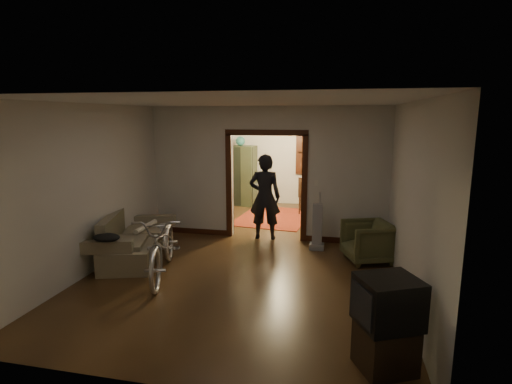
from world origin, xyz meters
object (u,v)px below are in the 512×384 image
(person, at_px, (265,197))
(bicycle, at_px, (163,244))
(locker, at_px, (241,176))
(sofa, at_px, (133,236))
(desk, at_px, (319,197))
(armchair, at_px, (368,242))

(person, bearing_deg, bicycle, 56.78)
(bicycle, distance_m, locker, 5.45)
(sofa, xyz_separation_m, bicycle, (0.89, -0.62, 0.10))
(locker, height_order, desk, locker)
(bicycle, bearing_deg, sofa, 128.90)
(sofa, height_order, locker, locker)
(armchair, bearing_deg, sofa, -99.36)
(desk, bearing_deg, sofa, -108.52)
(person, distance_m, locker, 3.37)
(sofa, bearing_deg, person, 22.04)
(armchair, height_order, desk, armchair)
(bicycle, distance_m, person, 2.68)
(armchair, height_order, person, person)
(person, height_order, desk, person)
(bicycle, xyz_separation_m, desk, (2.22, 5.22, -0.17))
(bicycle, bearing_deg, person, 46.02)
(armchair, xyz_separation_m, desk, (-1.10, 3.83, -0.00))
(person, xyz_separation_m, desk, (0.98, 2.88, -0.55))
(sofa, height_order, armchair, sofa)
(sofa, distance_m, desk, 5.55)
(person, bearing_deg, armchair, 150.11)
(sofa, relative_size, person, 1.04)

